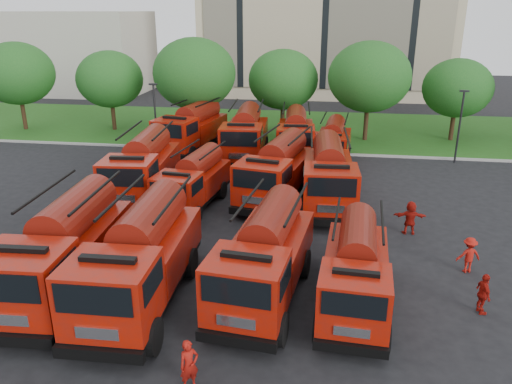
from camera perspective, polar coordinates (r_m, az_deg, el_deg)
ground at (r=21.44m, az=-0.73°, el=-8.43°), size 140.00×140.00×0.00m
lawn at (r=45.83m, az=4.51°, el=7.25°), size 70.00×16.00×0.12m
curb at (r=37.99m, az=3.60°, el=4.57°), size 70.00×0.30×0.14m
side_building at (r=70.96m, az=-19.96°, el=14.77°), size 18.00×12.00×10.00m
tree_0 at (r=49.05m, az=-25.64°, el=12.12°), size 6.30×6.30×7.70m
tree_1 at (r=46.09m, az=-16.37°, el=12.26°), size 5.71×5.71×6.98m
tree_2 at (r=41.86m, az=-7.05°, el=13.29°), size 6.72×6.72×8.22m
tree_3 at (r=43.13m, az=3.12°, el=12.71°), size 5.88×5.88×7.19m
tree_4 at (r=41.49m, az=12.84°, el=12.71°), size 6.55×6.55×8.01m
tree_5 at (r=43.64m, az=22.02°, el=10.95°), size 5.46×5.46×6.68m
lamp_post_0 at (r=38.79m, az=-11.46°, el=8.83°), size 0.60×0.25×5.11m
lamp_post_1 at (r=37.60m, az=22.29°, el=7.38°), size 0.60×0.25×5.11m
fire_truck_0 at (r=20.14m, az=-21.11°, el=-6.08°), size 3.28×8.10×3.62m
fire_truck_1 at (r=18.67m, az=-13.05°, el=-7.28°), size 3.11×8.04×3.62m
fire_truck_2 at (r=18.55m, az=1.01°, el=-7.30°), size 3.38×7.68×3.39m
fire_truck_3 at (r=18.39m, az=11.31°, el=-8.71°), size 2.75×6.70×2.99m
fire_truck_4 at (r=29.19m, az=-12.79°, el=2.81°), size 3.40×8.07×3.58m
fire_truck_5 at (r=27.36m, az=-7.14°, el=1.28°), size 3.02×6.68×2.94m
fire_truck_6 at (r=28.05m, az=2.42°, el=2.49°), size 4.05×8.01×3.48m
fire_truck_7 at (r=27.42m, az=8.29°, el=1.93°), size 3.16×7.89×3.53m
fire_truck_8 at (r=38.33m, az=-7.33°, el=7.26°), size 4.15×8.23×3.58m
fire_truck_9 at (r=35.86m, az=-1.22°, el=6.56°), size 3.34×8.15×3.63m
fire_truck_10 at (r=36.49m, az=4.56°, el=6.52°), size 3.11×7.55×3.36m
fire_truck_11 at (r=35.52m, az=8.75°, el=5.62°), size 2.78×6.63×2.94m
firefighter_2 at (r=20.13m, az=24.22°, el=-12.48°), size 0.67×0.99×1.56m
firefighter_3 at (r=22.76m, az=22.87°, el=-8.37°), size 1.09×0.73×1.54m
firefighter_4 at (r=22.54m, az=-11.89°, el=-7.39°), size 0.87×0.97×1.65m
firefighter_5 at (r=25.47m, az=17.01°, el=-4.54°), size 1.56×0.71×1.66m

